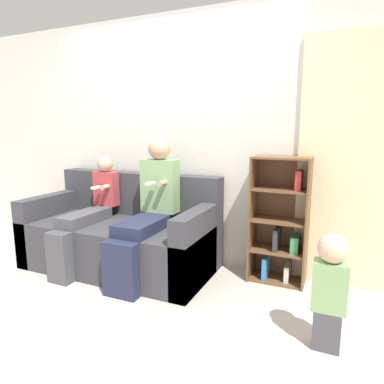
% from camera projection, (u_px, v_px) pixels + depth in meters
% --- Properties ---
extents(ground_plane, '(14.00, 14.00, 0.00)m').
position_uv_depth(ground_plane, '(120.00, 296.00, 2.92)').
color(ground_plane, '#BCB2A8').
extents(back_wall, '(10.00, 0.06, 2.55)m').
position_uv_depth(back_wall, '(174.00, 141.00, 3.63)').
color(back_wall, silver).
rests_on(back_wall, ground_plane).
extents(curtain_panel, '(0.88, 0.04, 2.20)m').
position_uv_depth(curtain_panel, '(351.00, 164.00, 2.93)').
color(curtain_panel, beige).
rests_on(curtain_panel, ground_plane).
extents(couch, '(1.90, 0.92, 0.94)m').
position_uv_depth(couch, '(122.00, 236.00, 3.51)').
color(couch, '#38383D').
rests_on(couch, ground_plane).
extents(adult_seated, '(0.36, 0.86, 1.32)m').
position_uv_depth(adult_seated, '(148.00, 207.00, 3.19)').
color(adult_seated, '#232842').
rests_on(adult_seated, ground_plane).
extents(child_seated, '(0.26, 0.86, 1.11)m').
position_uv_depth(child_seated, '(86.00, 214.00, 3.42)').
color(child_seated, '#47474C').
rests_on(child_seated, ground_plane).
extents(toddler_standing, '(0.21, 0.19, 0.77)m').
position_uv_depth(toddler_standing, '(330.00, 287.00, 2.15)').
color(toddler_standing, '#47474C').
rests_on(toddler_standing, ground_plane).
extents(bookshelf, '(0.51, 0.31, 1.16)m').
position_uv_depth(bookshelf, '(281.00, 223.00, 3.15)').
color(bookshelf, brown).
rests_on(bookshelf, ground_plane).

